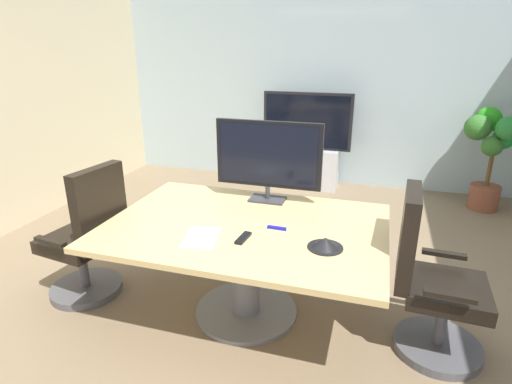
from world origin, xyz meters
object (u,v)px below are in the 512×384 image
at_px(conference_table, 246,246).
at_px(tv_monitor, 268,157).
at_px(office_chair_left, 88,244).
at_px(office_chair_right, 430,288).
at_px(conference_phone, 325,243).
at_px(remote_control, 243,238).
at_px(wall_display_unit, 306,156).
at_px(potted_plant, 494,145).

distance_m(conference_table, tv_monitor, 0.73).
xyz_separation_m(office_chair_left, office_chair_right, (2.48, 0.12, 0.00)).
relative_size(conference_phone, remote_control, 1.29).
distance_m(conference_table, wall_display_unit, 3.02).
bearing_deg(conference_table, potted_plant, 52.97).
relative_size(tv_monitor, remote_control, 4.94).
bearing_deg(office_chair_right, potted_plant, -14.15).
relative_size(office_chair_left, conference_phone, 4.95).
bearing_deg(office_chair_right, remote_control, 103.51).
bearing_deg(conference_table, remote_control, -75.20).
bearing_deg(potted_plant, wall_display_unit, 174.63).
bearing_deg(tv_monitor, office_chair_left, -153.40).
distance_m(office_chair_left, office_chair_right, 2.48).
xyz_separation_m(tv_monitor, potted_plant, (2.09, 2.31, -0.28)).
distance_m(office_chair_right, tv_monitor, 1.46).
bearing_deg(potted_plant, remote_control, -124.11).
distance_m(office_chair_right, remote_control, 1.23).
bearing_deg(conference_table, conference_phone, -18.60).
distance_m(conference_table, office_chair_left, 1.25).
height_order(conference_table, tv_monitor, tv_monitor).
height_order(wall_display_unit, potted_plant, wall_display_unit).
bearing_deg(office_chair_right, wall_display_unit, 27.26).
height_order(office_chair_right, wall_display_unit, wall_display_unit).
bearing_deg(wall_display_unit, potted_plant, -5.37).
relative_size(wall_display_unit, remote_control, 7.71).
bearing_deg(wall_display_unit, tv_monitor, -86.79).
height_order(conference_table, wall_display_unit, wall_display_unit).
distance_m(office_chair_left, potted_plant, 4.48).
xyz_separation_m(office_chair_left, remote_control, (1.30, -0.09, 0.28)).
xyz_separation_m(conference_phone, remote_control, (-0.52, -0.03, -0.02)).
bearing_deg(conference_table, wall_display_unit, 92.24).
xyz_separation_m(office_chair_left, wall_display_unit, (1.12, 3.15, -0.01)).
bearing_deg(potted_plant, tv_monitor, -132.20).
distance_m(tv_monitor, conference_phone, 0.95).
height_order(office_chair_left, conference_phone, office_chair_left).
bearing_deg(conference_phone, conference_table, 161.40).
height_order(conference_table, conference_phone, conference_phone).
distance_m(conference_table, potted_plant, 3.52).
height_order(conference_table, office_chair_right, office_chair_right).
relative_size(office_chair_left, office_chair_right, 1.00).
distance_m(potted_plant, remote_control, 3.67).
relative_size(office_chair_right, potted_plant, 0.85).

